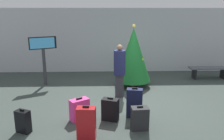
{
  "coord_description": "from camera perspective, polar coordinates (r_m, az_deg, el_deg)",
  "views": [
    {
      "loc": [
        -0.81,
        -6.53,
        2.67
      ],
      "look_at": [
        -0.58,
        0.47,
        0.9
      ],
      "focal_mm": 36.61,
      "sensor_mm": 36.0,
      "label": 1
    }
  ],
  "objects": [
    {
      "name": "suitcase_0",
      "position": [
        5.93,
        -8.1,
        -9.75
      ],
      "size": [
        0.53,
        0.47,
        0.59
      ],
      "color": "#E5388C",
      "rests_on": "ground_plane"
    },
    {
      "name": "suitcase_2",
      "position": [
        5.86,
        -0.44,
        -9.82
      ],
      "size": [
        0.46,
        0.36,
        0.61
      ],
      "color": "black",
      "rests_on": "ground_plane"
    },
    {
      "name": "suitcase_3",
      "position": [
        6.01,
        5.63,
        -8.22
      ],
      "size": [
        0.44,
        0.29,
        0.81
      ],
      "color": "#141938",
      "rests_on": "ground_plane"
    },
    {
      "name": "suitcase_5",
      "position": [
        5.05,
        -6.42,
        -13.07
      ],
      "size": [
        0.42,
        0.26,
        0.77
      ],
      "color": "#B2191E",
      "rests_on": "ground_plane"
    },
    {
      "name": "waiting_bench",
      "position": [
        10.23,
        23.06,
        0.01
      ],
      "size": [
        1.61,
        0.44,
        0.48
      ],
      "color": "#4C5159",
      "rests_on": "ground_plane"
    },
    {
      "name": "holiday_tree",
      "position": [
        8.25,
        5.33,
        3.83
      ],
      "size": [
        1.3,
        1.3,
        2.27
      ],
      "color": "#4C3319",
      "rests_on": "ground_plane"
    },
    {
      "name": "traveller_0",
      "position": [
        7.28,
        1.9,
        0.03
      ],
      "size": [
        0.48,
        0.48,
        1.7
      ],
      "color": "#333338",
      "rests_on": "ground_plane"
    },
    {
      "name": "suitcase_1",
      "position": [
        5.48,
        6.95,
        -11.88
      ],
      "size": [
        0.41,
        0.3,
        0.58
      ],
      "color": "#232326",
      "rests_on": "ground_plane"
    },
    {
      "name": "flight_info_kiosk",
      "position": [
        8.78,
        -16.79,
        4.55
      ],
      "size": [
        0.91,
        0.53,
        1.82
      ],
      "color": "#333338",
      "rests_on": "ground_plane"
    },
    {
      "name": "ground_plane",
      "position": [
        7.1,
        4.83,
        -7.96
      ],
      "size": [
        16.0,
        16.0,
        0.0
      ],
      "primitive_type": "plane",
      "color": "#38423D"
    },
    {
      "name": "back_wall",
      "position": [
        10.48,
        2.56,
        7.39
      ],
      "size": [
        16.0,
        0.2,
        2.86
      ],
      "primitive_type": "cube",
      "color": "#B7BCC1",
      "rests_on": "ground_plane"
    },
    {
      "name": "suitcase_4",
      "position": [
        5.69,
        -21.31,
        -11.88
      ],
      "size": [
        0.37,
        0.31,
        0.57
      ],
      "color": "black",
      "rests_on": "ground_plane"
    }
  ]
}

